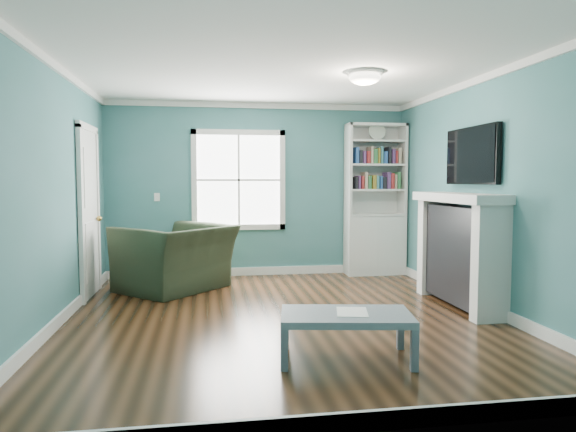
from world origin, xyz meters
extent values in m
plane|color=black|center=(0.00, 0.00, 0.00)|extent=(5.00, 5.00, 0.00)
plane|color=#326E6B|center=(0.00, 2.50, 1.30)|extent=(4.50, 0.00, 4.50)
plane|color=#326E6B|center=(0.00, -2.50, 1.30)|extent=(4.50, 0.00, 4.50)
plane|color=#326E6B|center=(-2.25, 0.00, 1.30)|extent=(0.00, 5.00, 5.00)
plane|color=#326E6B|center=(2.25, 0.00, 1.30)|extent=(0.00, 5.00, 5.00)
plane|color=white|center=(0.00, 0.00, 2.60)|extent=(5.00, 5.00, 0.00)
cube|color=white|center=(0.00, 2.48, 0.06)|extent=(4.50, 0.03, 0.12)
cube|color=white|center=(0.00, -2.48, 0.06)|extent=(4.50, 0.03, 0.12)
cube|color=white|center=(-2.23, 0.00, 0.06)|extent=(0.03, 5.00, 0.12)
cube|color=white|center=(2.23, 0.00, 0.06)|extent=(0.03, 5.00, 0.12)
cube|color=white|center=(0.00, 2.48, 2.56)|extent=(4.50, 0.04, 0.08)
cube|color=white|center=(-2.23, 0.00, 2.56)|extent=(0.04, 5.00, 0.08)
cube|color=white|center=(2.23, 0.00, 2.56)|extent=(0.04, 5.00, 0.08)
cube|color=white|center=(-0.30, 2.50, 1.45)|extent=(1.24, 0.01, 1.34)
cube|color=white|center=(-0.96, 2.48, 1.45)|extent=(0.08, 0.06, 1.50)
cube|color=white|center=(0.36, 2.48, 1.45)|extent=(0.08, 0.06, 1.50)
cube|color=white|center=(-0.30, 2.48, 0.74)|extent=(1.40, 0.06, 0.08)
cube|color=white|center=(-0.30, 2.48, 2.16)|extent=(1.40, 0.06, 0.08)
cube|color=white|center=(-0.30, 2.48, 1.45)|extent=(1.24, 0.03, 0.03)
cube|color=white|center=(-0.30, 2.48, 1.45)|extent=(0.03, 0.03, 1.34)
cube|color=silver|center=(1.77, 2.30, 0.45)|extent=(0.90, 0.35, 0.90)
cube|color=silver|center=(1.34, 2.30, 1.60)|extent=(0.04, 0.35, 1.40)
cube|color=silver|center=(2.20, 2.30, 1.60)|extent=(0.04, 0.35, 1.40)
cube|color=silver|center=(1.77, 2.46, 1.60)|extent=(0.90, 0.02, 1.40)
cube|color=silver|center=(1.77, 2.30, 2.28)|extent=(0.90, 0.35, 0.04)
cube|color=silver|center=(1.77, 2.30, 0.92)|extent=(0.84, 0.33, 0.03)
cube|color=silver|center=(1.77, 2.30, 1.30)|extent=(0.84, 0.33, 0.03)
cube|color=silver|center=(1.77, 2.30, 1.68)|extent=(0.84, 0.33, 0.03)
cube|color=silver|center=(1.77, 2.30, 2.04)|extent=(0.84, 0.33, 0.03)
cube|color=black|center=(1.77, 2.28, 1.43)|extent=(0.70, 0.25, 0.22)
cube|color=#593366|center=(1.77, 2.28, 1.81)|extent=(0.70, 0.25, 0.22)
cylinder|color=beige|center=(1.77, 2.25, 2.19)|extent=(0.26, 0.06, 0.26)
cube|color=black|center=(2.09, 0.20, 0.60)|extent=(0.30, 1.20, 1.10)
cube|color=black|center=(2.07, 0.20, 0.40)|extent=(0.22, 0.65, 0.70)
cube|color=silver|center=(2.07, -0.47, 0.60)|extent=(0.36, 0.16, 1.20)
cube|color=silver|center=(2.07, 0.87, 0.60)|extent=(0.36, 0.16, 1.20)
cube|color=silver|center=(2.05, 0.20, 1.25)|extent=(0.44, 1.58, 0.10)
cube|color=black|center=(2.20, 0.20, 1.72)|extent=(0.06, 1.10, 0.65)
cube|color=silver|center=(-2.23, 1.40, 1.02)|extent=(0.04, 0.80, 2.05)
cube|color=white|center=(-2.22, 0.95, 1.02)|extent=(0.05, 0.08, 2.13)
cube|color=white|center=(-2.22, 1.85, 1.02)|extent=(0.05, 0.08, 2.13)
cube|color=white|center=(-2.22, 1.40, 2.09)|extent=(0.05, 0.98, 0.08)
sphere|color=#BF8C3F|center=(-2.17, 1.70, 0.95)|extent=(0.07, 0.07, 0.07)
ellipsoid|color=white|center=(0.90, 0.10, 2.54)|extent=(0.34, 0.34, 0.15)
cylinder|color=white|center=(0.90, 0.10, 2.58)|extent=(0.38, 0.38, 0.03)
cube|color=white|center=(-1.50, 2.48, 1.20)|extent=(0.08, 0.01, 0.12)
imported|color=black|center=(-1.19, 1.60, 0.57)|extent=(1.52, 1.54, 1.15)
cube|color=#505660|center=(-0.21, -1.48, 0.16)|extent=(0.07, 0.07, 0.32)
cube|color=#505660|center=(0.77, -1.64, 0.16)|extent=(0.07, 0.07, 0.32)
cube|color=#505660|center=(-0.12, -0.97, 0.16)|extent=(0.07, 0.07, 0.32)
cube|color=#505660|center=(0.85, -1.14, 0.16)|extent=(0.07, 0.07, 0.32)
cube|color=#505B67|center=(0.32, -1.31, 0.35)|extent=(1.12, 0.74, 0.06)
cube|color=white|center=(0.38, -1.29, 0.38)|extent=(0.31, 0.36, 0.00)
camera|label=1|loc=(-0.78, -5.25, 1.45)|focal=32.00mm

